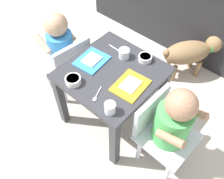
{
  "coord_description": "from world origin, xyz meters",
  "views": [
    {
      "loc": [
        0.62,
        -0.7,
        1.44
      ],
      "look_at": [
        0.0,
        0.0,
        0.29
      ],
      "focal_mm": 39.32,
      "sensor_mm": 36.0,
      "label": 1
    }
  ],
  "objects_px": {
    "dog": "(191,52)",
    "spoon_by_right_tray": "(97,95)",
    "seated_child_right": "(171,122)",
    "water_cup_right": "(110,109)",
    "dining_table": "(112,82)",
    "water_cup_left": "(124,54)",
    "seated_child_left": "(62,48)",
    "food_tray_right": "(130,85)",
    "spoon_by_left_tray": "(117,49)",
    "food_tray_left": "(92,60)",
    "cereal_bowl_left_side": "(145,58)",
    "veggie_bowl_far": "(73,80)"
  },
  "relations": [
    {
      "from": "seated_child_left",
      "to": "seated_child_right",
      "type": "bearing_deg",
      "value": -0.68
    },
    {
      "from": "seated_child_right",
      "to": "water_cup_right",
      "type": "distance_m",
      "value": 0.31
    },
    {
      "from": "seated_child_left",
      "to": "veggie_bowl_far",
      "type": "relative_size",
      "value": 7.54
    },
    {
      "from": "seated_child_left",
      "to": "food_tray_left",
      "type": "bearing_deg",
      "value": 0.44
    },
    {
      "from": "water_cup_left",
      "to": "spoon_by_right_tray",
      "type": "bearing_deg",
      "value": -75.71
    },
    {
      "from": "water_cup_left",
      "to": "cereal_bowl_left_side",
      "type": "distance_m",
      "value": 0.12
    },
    {
      "from": "dining_table",
      "to": "water_cup_left",
      "type": "height_order",
      "value": "water_cup_left"
    },
    {
      "from": "dog",
      "to": "spoon_by_right_tray",
      "type": "xyz_separation_m",
      "value": [
        -0.1,
        -0.88,
        0.24
      ]
    },
    {
      "from": "seated_child_left",
      "to": "spoon_by_left_tray",
      "type": "height_order",
      "value": "seated_child_left"
    },
    {
      "from": "dining_table",
      "to": "seated_child_right",
      "type": "bearing_deg",
      "value": -3.67
    },
    {
      "from": "food_tray_left",
      "to": "veggie_bowl_far",
      "type": "distance_m",
      "value": 0.19
    },
    {
      "from": "seated_child_left",
      "to": "seated_child_right",
      "type": "xyz_separation_m",
      "value": [
        0.83,
        -0.01,
        0.0
      ]
    },
    {
      "from": "water_cup_left",
      "to": "spoon_by_right_tray",
      "type": "relative_size",
      "value": 0.65
    },
    {
      "from": "food_tray_left",
      "to": "veggie_bowl_far",
      "type": "xyz_separation_m",
      "value": [
        0.04,
        -0.18,
        0.01
      ]
    },
    {
      "from": "water_cup_right",
      "to": "cereal_bowl_left_side",
      "type": "relative_size",
      "value": 0.77
    },
    {
      "from": "cereal_bowl_left_side",
      "to": "veggie_bowl_far",
      "type": "height_order",
      "value": "veggie_bowl_far"
    },
    {
      "from": "water_cup_right",
      "to": "food_tray_right",
      "type": "bearing_deg",
      "value": 98.32
    },
    {
      "from": "seated_child_left",
      "to": "dog",
      "type": "height_order",
      "value": "seated_child_left"
    },
    {
      "from": "cereal_bowl_left_side",
      "to": "spoon_by_right_tray",
      "type": "xyz_separation_m",
      "value": [
        -0.03,
        -0.37,
        -0.01
      ]
    },
    {
      "from": "seated_child_left",
      "to": "dog",
      "type": "bearing_deg",
      "value": 51.64
    },
    {
      "from": "cereal_bowl_left_side",
      "to": "spoon_by_right_tray",
      "type": "height_order",
      "value": "cereal_bowl_left_side"
    },
    {
      "from": "seated_child_right",
      "to": "water_cup_left",
      "type": "bearing_deg",
      "value": 159.97
    },
    {
      "from": "seated_child_right",
      "to": "food_tray_left",
      "type": "xyz_separation_m",
      "value": [
        -0.56,
        0.01,
        0.06
      ]
    },
    {
      "from": "water_cup_right",
      "to": "veggie_bowl_far",
      "type": "bearing_deg",
      "value": 177.94
    },
    {
      "from": "dining_table",
      "to": "seated_child_right",
      "type": "height_order",
      "value": "seated_child_right"
    },
    {
      "from": "food_tray_left",
      "to": "spoon_by_right_tray",
      "type": "relative_size",
      "value": 2.01
    },
    {
      "from": "dog",
      "to": "spoon_by_left_tray",
      "type": "distance_m",
      "value": 0.65
    },
    {
      "from": "food_tray_left",
      "to": "spoon_by_right_tray",
      "type": "height_order",
      "value": "food_tray_left"
    },
    {
      "from": "food_tray_right",
      "to": "spoon_by_left_tray",
      "type": "xyz_separation_m",
      "value": [
        -0.24,
        0.17,
        -0.0
      ]
    },
    {
      "from": "food_tray_left",
      "to": "veggie_bowl_far",
      "type": "relative_size",
      "value": 2.32
    },
    {
      "from": "food_tray_right",
      "to": "water_cup_right",
      "type": "relative_size",
      "value": 3.32
    },
    {
      "from": "food_tray_left",
      "to": "seated_child_right",
      "type": "bearing_deg",
      "value": -1.23
    },
    {
      "from": "food_tray_right",
      "to": "water_cup_right",
      "type": "bearing_deg",
      "value": -81.68
    },
    {
      "from": "spoon_by_left_tray",
      "to": "spoon_by_right_tray",
      "type": "distance_m",
      "value": 0.37
    },
    {
      "from": "dog",
      "to": "spoon_by_right_tray",
      "type": "relative_size",
      "value": 4.4
    },
    {
      "from": "seated_child_left",
      "to": "water_cup_right",
      "type": "relative_size",
      "value": 10.51
    },
    {
      "from": "seated_child_right",
      "to": "dog",
      "type": "height_order",
      "value": "seated_child_right"
    },
    {
      "from": "food_tray_left",
      "to": "cereal_bowl_left_side",
      "type": "distance_m",
      "value": 0.31
    },
    {
      "from": "seated_child_left",
      "to": "dog",
      "type": "relative_size",
      "value": 1.49
    },
    {
      "from": "water_cup_right",
      "to": "spoon_by_left_tray",
      "type": "xyz_separation_m",
      "value": [
        -0.27,
        0.36,
        -0.02
      ]
    },
    {
      "from": "seated_child_right",
      "to": "dog",
      "type": "relative_size",
      "value": 1.48
    },
    {
      "from": "veggie_bowl_far",
      "to": "water_cup_left",
      "type": "bearing_deg",
      "value": 77.32
    },
    {
      "from": "dining_table",
      "to": "water_cup_left",
      "type": "relative_size",
      "value": 8.26
    },
    {
      "from": "food_tray_left",
      "to": "water_cup_left",
      "type": "relative_size",
      "value": 3.12
    },
    {
      "from": "water_cup_left",
      "to": "water_cup_right",
      "type": "xyz_separation_m",
      "value": [
        0.2,
        -0.34,
        0.0
      ]
    },
    {
      "from": "dog",
      "to": "water_cup_right",
      "type": "xyz_separation_m",
      "value": [
        0.01,
        -0.91,
        0.26
      ]
    },
    {
      "from": "dining_table",
      "to": "veggie_bowl_far",
      "type": "relative_size",
      "value": 6.16
    },
    {
      "from": "water_cup_left",
      "to": "spoon_by_left_tray",
      "type": "height_order",
      "value": "water_cup_left"
    },
    {
      "from": "dog",
      "to": "veggie_bowl_far",
      "type": "xyz_separation_m",
      "value": [
        -0.26,
        -0.9,
        0.26
      ]
    },
    {
      "from": "food_tray_left",
      "to": "water_cup_right",
      "type": "relative_size",
      "value": 3.24
    }
  ]
}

